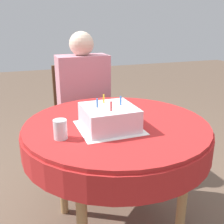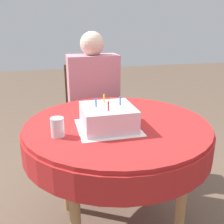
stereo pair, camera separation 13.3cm
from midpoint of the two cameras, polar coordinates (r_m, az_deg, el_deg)
dining_table at (r=1.41m, az=3.78°, el=-5.57°), size 0.99×0.99×0.71m
chair at (r=2.20m, az=-2.59°, el=-0.55°), size 0.45×0.45×0.88m
person at (r=2.05m, az=-2.14°, el=4.05°), size 0.39×0.30×1.15m
napkin at (r=1.31m, az=2.03°, el=-3.43°), size 0.30×0.30×0.00m
birthday_cake at (r=1.29m, az=2.06°, el=-1.14°), size 0.25×0.25×0.15m
drinking_glass at (r=1.21m, az=-8.72°, el=-3.35°), size 0.06×0.06×0.09m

